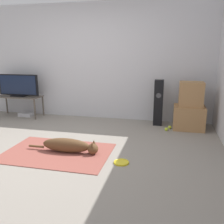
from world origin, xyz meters
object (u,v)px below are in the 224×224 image
(dog, at_px, (69,146))
(tv, at_px, (18,86))
(cardboard_box_upper, at_px, (191,94))
(game_console, at_px, (26,114))
(tennis_ball_near_speaker, at_px, (170,127))
(frisbee, at_px, (121,162))
(tv_stand, at_px, (19,99))
(cardboard_box_lower, at_px, (189,117))
(tennis_ball_by_boxes, at_px, (166,129))
(floor_speaker, at_px, (158,103))

(dog, height_order, tv, tv)
(cardboard_box_upper, bearing_deg, game_console, 177.65)
(tennis_ball_near_speaker, bearing_deg, frisbee, -109.87)
(tv, relative_size, tennis_ball_near_speaker, 15.14)
(tv_stand, relative_size, tv, 1.05)
(dog, distance_m, game_console, 2.63)
(dog, bearing_deg, cardboard_box_lower, 42.61)
(tennis_ball_by_boxes, bearing_deg, cardboard_box_upper, 29.53)
(frisbee, bearing_deg, cardboard_box_lower, 61.89)
(tv_stand, bearing_deg, dog, -42.08)
(cardboard_box_upper, distance_m, tv, 3.85)
(cardboard_box_lower, height_order, cardboard_box_upper, cardboard_box_upper)
(cardboard_box_upper, relative_size, tv, 0.48)
(floor_speaker, height_order, tennis_ball_near_speaker, floor_speaker)
(cardboard_box_lower, height_order, tennis_ball_by_boxes, cardboard_box_lower)
(game_console, bearing_deg, cardboard_box_upper, -2.35)
(dog, bearing_deg, tennis_ball_by_boxes, 45.57)
(frisbee, xyz_separation_m, tennis_ball_by_boxes, (0.58, 1.62, 0.02))
(tennis_ball_by_boxes, bearing_deg, dog, -134.43)
(tv, bearing_deg, frisbee, -34.94)
(tennis_ball_by_boxes, bearing_deg, tv_stand, 174.01)
(frisbee, bearing_deg, tv_stand, 145.10)
(game_console, bearing_deg, cardboard_box_lower, -2.33)
(tennis_ball_near_speaker, distance_m, game_console, 3.37)
(frisbee, height_order, tv_stand, tv_stand)
(cardboard_box_upper, height_order, game_console, cardboard_box_upper)
(tennis_ball_near_speaker, bearing_deg, dog, -132.86)
(floor_speaker, xyz_separation_m, tennis_ball_near_speaker, (0.26, -0.24, -0.44))
(dog, height_order, cardboard_box_upper, cardboard_box_upper)
(frisbee, xyz_separation_m, cardboard_box_lower, (1.00, 1.87, 0.22))
(game_console, bearing_deg, tennis_ball_near_speaker, -4.19)
(tv_stand, distance_m, tv, 0.31)
(cardboard_box_lower, xyz_separation_m, tennis_ball_by_boxes, (-0.42, -0.25, -0.20))
(tv_stand, bearing_deg, tv, 90.00)
(frisbee, distance_m, cardboard_box_upper, 2.23)
(cardboard_box_lower, xyz_separation_m, floor_speaker, (-0.61, 0.15, 0.24))
(tv, bearing_deg, dog, -42.12)
(floor_speaker, height_order, tennis_ball_by_boxes, floor_speaker)
(cardboard_box_upper, relative_size, game_console, 1.44)
(cardboard_box_upper, distance_m, game_console, 3.79)
(floor_speaker, xyz_separation_m, tv, (-3.23, -0.03, 0.26))
(frisbee, distance_m, floor_speaker, 2.10)
(floor_speaker, relative_size, tennis_ball_near_speaker, 14.34)
(cardboard_box_upper, height_order, tv, tv)
(floor_speaker, height_order, tv_stand, floor_speaker)
(cardboard_box_lower, distance_m, tv_stand, 3.85)
(tv_stand, distance_m, game_console, 0.40)
(cardboard_box_upper, height_order, tv_stand, cardboard_box_upper)
(tennis_ball_near_speaker, relative_size, game_console, 0.20)
(frisbee, bearing_deg, dog, 168.10)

